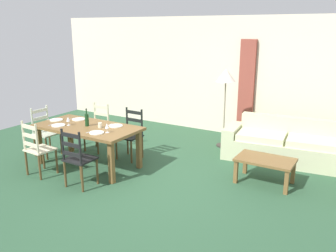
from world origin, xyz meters
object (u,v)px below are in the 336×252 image
(dining_chair_near_right, at_px, (78,158))
(couch, at_px, (286,146))
(dining_chair_far_right, at_px, (131,134))
(wine_bottle, at_px, (87,120))
(dining_chair_near_left, at_px, (38,149))
(dining_table, at_px, (87,131))
(wine_glass_near_right, at_px, (107,126))
(coffee_cup_primary, at_px, (100,125))
(wine_glass_near_left, at_px, (68,119))
(standing_lamp, at_px, (226,80))
(dining_chair_head_west, at_px, (45,132))
(coffee_table, at_px, (265,162))
(dining_chair_far_left, at_px, (98,127))

(dining_chair_near_right, relative_size, couch, 0.41)
(dining_chair_far_right, bearing_deg, wine_bottle, -120.79)
(dining_chair_near_left, bearing_deg, dining_chair_near_right, 0.99)
(dining_table, bearing_deg, wine_glass_near_right, -12.85)
(dining_chair_near_left, xyz_separation_m, dining_chair_far_right, (0.84, 1.48, 0.00))
(dining_chair_near_left, relative_size, coffee_cup_primary, 10.67)
(dining_chair_far_right, height_order, wine_glass_near_left, dining_chair_far_right)
(dining_chair_near_left, relative_size, wine_bottle, 3.04)
(couch, distance_m, standing_lamp, 1.76)
(wine_glass_near_right, bearing_deg, dining_chair_head_west, 175.70)
(couch, bearing_deg, coffee_cup_primary, -142.92)
(wine_glass_near_left, relative_size, coffee_cup_primary, 1.79)
(dining_chair_head_west, bearing_deg, coffee_table, 12.33)
(couch, height_order, standing_lamp, standing_lamp)
(dining_chair_head_west, bearing_deg, wine_glass_near_right, -4.30)
(wine_bottle, relative_size, coffee_table, 0.35)
(wine_bottle, bearing_deg, wine_glass_near_left, -155.66)
(dining_chair_near_left, distance_m, wine_glass_near_left, 0.74)
(dining_chair_near_right, distance_m, dining_chair_head_west, 1.78)
(dining_table, distance_m, coffee_table, 3.11)
(couch, xyz_separation_m, coffee_table, (-0.05, -1.22, 0.06))
(dining_chair_head_west, xyz_separation_m, standing_lamp, (2.80, 2.29, 0.93))
(wine_glass_near_right, relative_size, standing_lamp, 0.10)
(dining_chair_near_right, relative_size, wine_glass_near_left, 5.96)
(dining_table, distance_m, dining_chair_far_right, 0.85)
(coffee_cup_primary, bearing_deg, dining_chair_near_right, -74.81)
(dining_table, height_order, dining_chair_near_right, dining_chair_near_right)
(couch, bearing_deg, dining_chair_far_left, -158.83)
(dining_chair_far_right, xyz_separation_m, dining_chair_head_west, (-1.54, -0.72, 0.00))
(coffee_table, bearing_deg, wine_glass_near_right, -156.85)
(coffee_cup_primary, distance_m, standing_lamp, 2.73)
(coffee_cup_primary, bearing_deg, dining_chair_near_left, -131.24)
(wine_glass_near_left, height_order, coffee_cup_primary, wine_glass_near_left)
(dining_chair_near_right, relative_size, dining_chair_far_left, 1.00)
(dining_chair_near_right, bearing_deg, dining_chair_far_left, 121.70)
(coffee_cup_primary, bearing_deg, coffee_table, 17.69)
(wine_bottle, bearing_deg, dining_chair_near_right, -56.81)
(dining_chair_near_left, distance_m, wine_bottle, 0.96)
(dining_table, bearing_deg, wine_glass_near_left, -156.65)
(dining_chair_near_left, height_order, dining_chair_near_right, same)
(dining_chair_far_right, distance_m, couch, 2.95)
(dining_chair_near_right, relative_size, dining_chair_far_right, 1.00)
(dining_chair_far_left, distance_m, coffee_cup_primary, 1.07)
(dining_chair_far_left, bearing_deg, wine_glass_near_right, -41.26)
(dining_table, distance_m, standing_lamp, 2.94)
(dining_chair_near_left, bearing_deg, dining_chair_far_right, 60.37)
(coffee_cup_primary, bearing_deg, dining_chair_far_right, 78.12)
(wine_glass_near_right, bearing_deg, coffee_cup_primary, 151.14)
(dining_table, xyz_separation_m, standing_lamp, (1.68, 2.29, 0.75))
(dining_chair_head_west, height_order, standing_lamp, standing_lamp)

